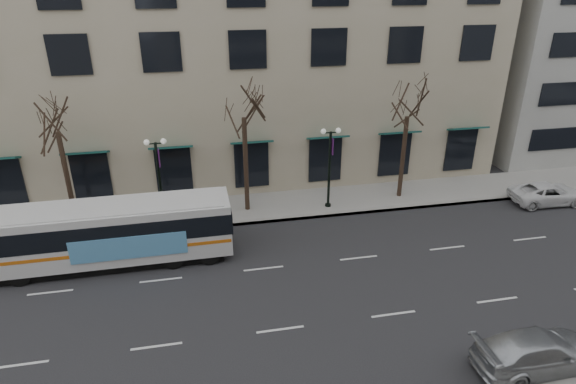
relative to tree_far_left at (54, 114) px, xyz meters
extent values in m
plane|color=black|center=(10.00, -8.80, -6.70)|extent=(160.00, 160.00, 0.00)
cube|color=gray|center=(15.00, 0.20, -6.62)|extent=(80.00, 4.00, 0.15)
cylinder|color=black|center=(0.00, 0.00, -3.83)|extent=(0.28, 0.28, 5.74)
cylinder|color=black|center=(10.00, 0.00, -3.72)|extent=(0.28, 0.28, 5.95)
cylinder|color=black|center=(20.00, 0.00, -3.97)|extent=(0.28, 0.28, 5.46)
cylinder|color=black|center=(5.00, -0.60, -4.20)|extent=(0.16, 0.16, 5.00)
cylinder|color=black|center=(5.00, -0.60, -6.55)|extent=(0.36, 0.36, 0.30)
cube|color=black|center=(5.00, -0.60, -1.75)|extent=(0.90, 0.06, 0.06)
sphere|color=silver|center=(4.55, -0.60, -1.65)|extent=(0.32, 0.32, 0.32)
sphere|color=silver|center=(5.45, -0.60, -1.65)|extent=(0.32, 0.32, 0.32)
cube|color=#591B67|center=(5.12, -0.60, -2.60)|extent=(0.04, 0.45, 1.00)
cylinder|color=black|center=(15.00, -0.60, -4.20)|extent=(0.16, 0.16, 5.00)
cylinder|color=black|center=(15.00, -0.60, -6.55)|extent=(0.36, 0.36, 0.30)
cube|color=black|center=(15.00, -0.60, -1.75)|extent=(0.90, 0.06, 0.06)
sphere|color=silver|center=(14.55, -0.60, -1.65)|extent=(0.32, 0.32, 0.32)
sphere|color=silver|center=(15.45, -0.60, -1.65)|extent=(0.32, 0.32, 0.32)
cube|color=#591B67|center=(15.12, -0.60, -2.60)|extent=(0.04, 0.45, 1.00)
cube|color=silver|center=(2.65, -4.44, -4.90)|extent=(11.87, 2.67, 2.72)
cube|color=black|center=(2.65, -4.44, -6.43)|extent=(10.92, 2.35, 0.44)
cube|color=black|center=(2.95, -4.44, -4.48)|extent=(11.40, 2.70, 1.09)
cube|color=orange|center=(2.65, -4.44, -5.37)|extent=(11.76, 2.70, 0.18)
cube|color=#5396CB|center=(3.65, -5.75, -5.17)|extent=(5.43, 0.11, 1.19)
cube|color=silver|center=(2.65, -4.44, -3.51)|extent=(11.28, 2.41, 0.08)
cylinder|color=black|center=(-1.49, -5.62, -6.20)|extent=(0.99, 0.28, 0.99)
cylinder|color=black|center=(-1.50, -3.34, -6.20)|extent=(0.99, 0.28, 0.99)
cylinder|color=black|center=(5.63, -5.56, -6.20)|extent=(0.99, 0.28, 0.99)
cylinder|color=black|center=(5.61, -3.28, -6.20)|extent=(0.99, 0.28, 0.99)
cylinder|color=black|center=(7.40, -5.54, -6.20)|extent=(0.99, 0.28, 0.99)
cylinder|color=black|center=(7.38, -3.27, -6.20)|extent=(0.99, 0.28, 0.99)
imported|color=#ACB0B4|center=(19.04, -15.00, -5.97)|extent=(5.04, 2.12, 1.45)
imported|color=white|center=(28.95, -2.60, -6.04)|extent=(4.81, 2.38, 1.31)
camera|label=1|loc=(7.21, -26.61, 6.83)|focal=30.00mm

